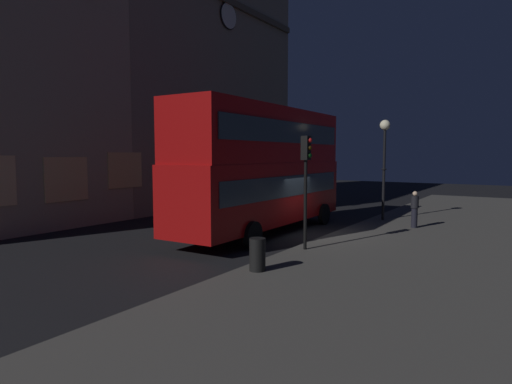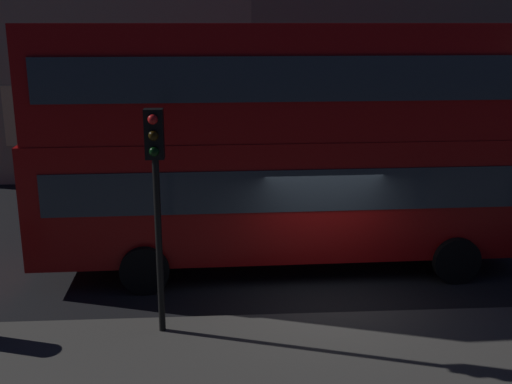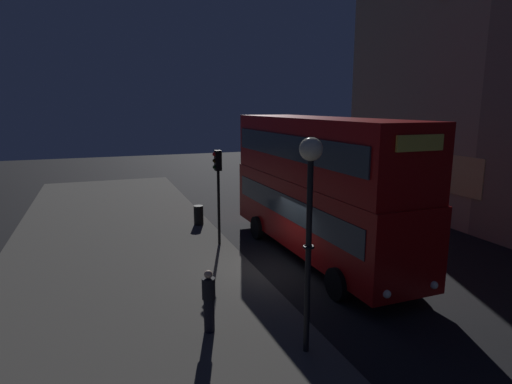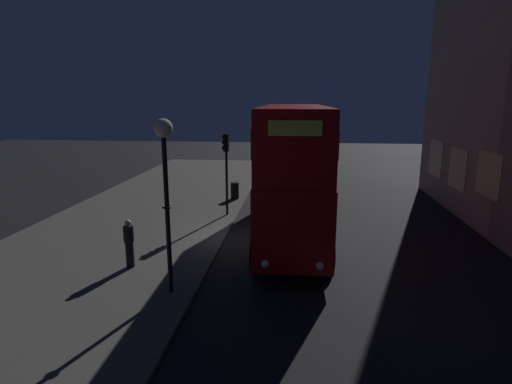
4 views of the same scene
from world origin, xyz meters
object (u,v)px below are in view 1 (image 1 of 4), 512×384
(traffic_light_near_kerb, at_px, (306,168))
(street_lamp, at_px, (385,144))
(litter_bin, at_px, (257,254))
(pedestrian, at_px, (415,209))
(double_decker_bus, at_px, (264,165))

(traffic_light_near_kerb, height_order, street_lamp, street_lamp)
(street_lamp, bearing_deg, litter_bin, 179.61)
(pedestrian, distance_m, litter_bin, 10.58)
(double_decker_bus, relative_size, traffic_light_near_kerb, 2.76)
(pedestrian, relative_size, litter_bin, 1.77)
(double_decker_bus, height_order, pedestrian, double_decker_bus)
(traffic_light_near_kerb, bearing_deg, pedestrian, -17.58)
(double_decker_bus, height_order, litter_bin, double_decker_bus)
(litter_bin, bearing_deg, pedestrian, -11.28)
(double_decker_bus, distance_m, street_lamp, 7.20)
(traffic_light_near_kerb, bearing_deg, double_decker_bus, 52.98)
(traffic_light_near_kerb, relative_size, pedestrian, 2.38)
(double_decker_bus, relative_size, litter_bin, 11.58)
(traffic_light_near_kerb, distance_m, litter_bin, 4.18)
(street_lamp, relative_size, litter_bin, 5.37)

